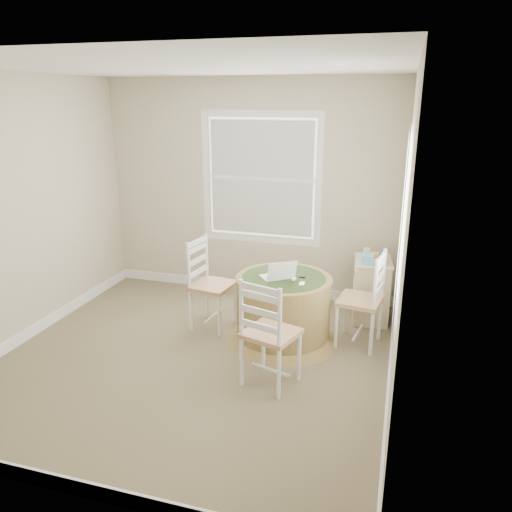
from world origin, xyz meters
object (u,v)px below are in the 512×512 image
(round_table, at_px, (283,306))
(chair_near, at_px, (271,333))
(corner_chest, at_px, (371,290))
(chair_left, at_px, (213,285))
(laptop, at_px, (278,276))
(chair_right, at_px, (360,300))

(round_table, height_order, chair_near, chair_near)
(corner_chest, bearing_deg, chair_left, -164.36)
(round_table, xyz_separation_m, laptop, (-0.05, -0.04, 0.33))
(round_table, distance_m, chair_near, 0.82)
(chair_near, distance_m, chair_right, 1.14)
(chair_left, bearing_deg, chair_right, -80.89)
(chair_left, bearing_deg, round_table, -88.73)
(round_table, xyz_separation_m, chair_left, (-0.79, 0.09, 0.10))
(round_table, relative_size, laptop, 2.89)
(chair_left, height_order, corner_chest, chair_left)
(round_table, relative_size, chair_left, 1.19)
(chair_near, xyz_separation_m, laptop, (-0.13, 0.77, 0.23))
(chair_right, bearing_deg, round_table, -71.81)
(chair_right, xyz_separation_m, laptop, (-0.79, -0.17, 0.23))
(corner_chest, bearing_deg, chair_right, -103.41)
(chair_near, xyz_separation_m, chair_right, (0.65, 0.93, 0.00))
(chair_near, distance_m, corner_chest, 1.73)
(round_table, xyz_separation_m, chair_near, (0.09, -0.81, 0.10))
(laptop, bearing_deg, chair_right, 154.75)
(chair_left, height_order, chair_right, same)
(chair_left, distance_m, laptop, 0.79)
(chair_left, height_order, chair_near, same)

